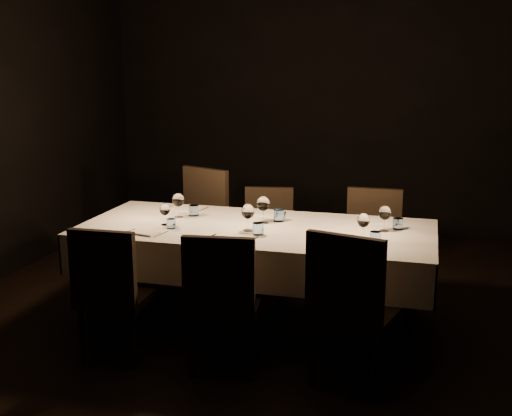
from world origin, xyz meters
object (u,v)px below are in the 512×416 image
(dining_table, at_px, (256,237))
(chair_far_right, at_px, (372,241))
(chair_far_center, at_px, (268,233))
(chair_near_center, at_px, (222,296))
(chair_near_right, at_px, (351,303))
(chair_near_left, at_px, (111,287))
(chair_far_left, at_px, (197,222))

(dining_table, height_order, chair_far_right, chair_far_right)
(chair_far_right, bearing_deg, chair_far_center, 172.78)
(chair_near_center, xyz_separation_m, chair_far_center, (-0.11, 1.60, -0.02))
(chair_near_right, xyz_separation_m, chair_far_center, (-0.90, 1.58, -0.05))
(chair_near_center, xyz_separation_m, chair_far_right, (0.78, 1.49, 0.00))
(chair_near_center, height_order, chair_far_right, chair_far_right)
(chair_far_center, bearing_deg, chair_near_center, -95.95)
(chair_near_center, bearing_deg, chair_far_right, -124.89)
(chair_near_left, relative_size, chair_near_center, 0.99)
(dining_table, distance_m, chair_near_left, 1.10)
(dining_table, distance_m, chair_near_right, 1.08)
(chair_far_left, bearing_deg, chair_near_right, -23.22)
(chair_near_right, bearing_deg, chair_near_left, 16.46)
(chair_near_center, relative_size, chair_far_center, 1.06)
(chair_near_left, bearing_deg, dining_table, -136.23)
(chair_far_center, xyz_separation_m, chair_far_right, (0.89, -0.11, 0.03))
(chair_near_left, xyz_separation_m, chair_near_right, (1.54, 0.04, 0.03))
(chair_near_left, distance_m, chair_near_right, 1.54)
(chair_near_left, xyz_separation_m, chair_far_center, (0.64, 1.62, -0.02))
(chair_near_left, bearing_deg, chair_far_left, -92.08)
(chair_near_right, relative_size, chair_far_left, 0.97)
(chair_near_left, bearing_deg, chair_near_right, 179.77)
(chair_near_center, distance_m, chair_far_right, 1.68)
(chair_near_center, relative_size, chair_far_right, 1.00)
(dining_table, relative_size, chair_far_center, 2.91)
(chair_far_right, bearing_deg, chair_near_center, -118.14)
(dining_table, height_order, chair_near_left, chair_near_left)
(chair_near_right, bearing_deg, dining_table, -28.24)
(chair_far_left, bearing_deg, chair_near_center, -42.85)
(chair_near_right, xyz_separation_m, chair_far_right, (-0.01, 1.47, -0.03))
(dining_table, bearing_deg, chair_near_center, -91.06)
(chair_far_center, bearing_deg, chair_near_right, -70.10)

